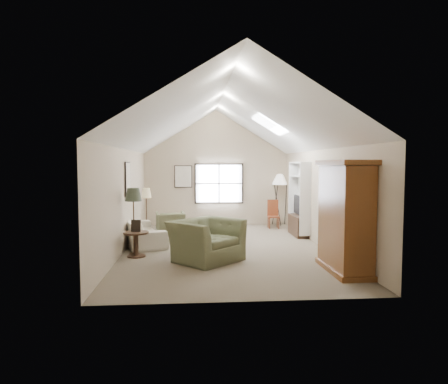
{
  "coord_description": "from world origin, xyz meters",
  "views": [
    {
      "loc": [
        -0.81,
        -10.01,
        2.13
      ],
      "look_at": [
        0.0,
        0.4,
        1.4
      ],
      "focal_mm": 32.0,
      "sensor_mm": 36.0,
      "label": 1
    }
  ],
  "objects": [
    {
      "name": "wall_art",
      "position": [
        -1.88,
        1.94,
        1.73
      ],
      "size": [
        1.97,
        3.71,
        0.88
      ],
      "color": "black",
      "rests_on": "room_shell"
    },
    {
      "name": "tripod_lamp",
      "position": [
        2.2,
        3.66,
        0.91
      ],
      "size": [
        0.66,
        0.66,
        1.82
      ],
      "primitive_type": null,
      "rotation": [
        0.0,
        0.0,
        0.31
      ],
      "color": "white",
      "rests_on": "ground"
    },
    {
      "name": "dark_lamp",
      "position": [
        -2.2,
        -0.61,
        0.8
      ],
      "size": [
        0.49,
        0.49,
        1.61
      ],
      "primitive_type": null,
      "rotation": [
        0.0,
        0.0,
        0.31
      ],
      "color": "#272C1F",
      "rests_on": "ground"
    },
    {
      "name": "tv_alcove",
      "position": [
        2.34,
        1.6,
        1.15
      ],
      "size": [
        0.32,
        1.3,
        2.1
      ],
      "primitive_type": "cube",
      "color": "white",
      "rests_on": "ground"
    },
    {
      "name": "side_table",
      "position": [
        -2.12,
        -0.81,
        0.29
      ],
      "size": [
        0.73,
        0.73,
        0.58
      ],
      "primitive_type": "cylinder",
      "rotation": [
        0.0,
        0.0,
        0.31
      ],
      "color": "#311B14",
      "rests_on": "ground"
    },
    {
      "name": "tan_lamp",
      "position": [
        -2.2,
        1.99,
        0.72
      ],
      "size": [
        0.36,
        0.36,
        1.44
      ],
      "primitive_type": null,
      "rotation": [
        0.0,
        0.0,
        0.31
      ],
      "color": "tan",
      "rests_on": "ground"
    },
    {
      "name": "tv_panel",
      "position": [
        2.32,
        1.6,
        0.92
      ],
      "size": [
        0.05,
        0.9,
        0.55
      ],
      "primitive_type": "cube",
      "color": "black",
      "rests_on": "media_console"
    },
    {
      "name": "bowl",
      "position": [
        -0.33,
        -0.62,
        0.49
      ],
      "size": [
        0.24,
        0.24,
        0.05
      ],
      "primitive_type": "imported",
      "rotation": [
        0.0,
        0.0,
        -0.1
      ],
      "color": "#312114",
      "rests_on": "coffee_table"
    },
    {
      "name": "media_console",
      "position": [
        2.32,
        1.6,
        0.3
      ],
      "size": [
        0.34,
        1.18,
        0.6
      ],
      "primitive_type": "cube",
      "color": "#382316",
      "rests_on": "ground"
    },
    {
      "name": "armchair_far",
      "position": [
        -1.47,
        1.61,
        0.38
      ],
      "size": [
        0.9,
        0.93,
        0.75
      ],
      "primitive_type": "imported",
      "rotation": [
        0.0,
        0.0,
        3.27
      ],
      "color": "#6B6D4C",
      "rests_on": "ground"
    },
    {
      "name": "coffee_table",
      "position": [
        -0.33,
        -0.62,
        0.23
      ],
      "size": [
        0.95,
        0.59,
        0.46
      ],
      "primitive_type": "cube",
      "rotation": [
        0.0,
        0.0,
        -0.1
      ],
      "color": "#3B2418",
      "rests_on": "ground"
    },
    {
      "name": "skylight",
      "position": [
        1.3,
        0.9,
        3.22
      ],
      "size": [
        0.8,
        1.2,
        0.52
      ],
      "primitive_type": null,
      "color": "white",
      "rests_on": "room_shell"
    },
    {
      "name": "sofa",
      "position": [
        -2.2,
        0.79,
        0.34
      ],
      "size": [
        1.57,
        2.47,
        0.67
      ],
      "primitive_type": "imported",
      "rotation": [
        0.0,
        0.0,
        1.88
      ],
      "color": "beige",
      "rests_on": "ground"
    },
    {
      "name": "armchair_near",
      "position": [
        -0.53,
        -1.31,
        0.45
      ],
      "size": [
        1.84,
        1.84,
        0.9
      ],
      "primitive_type": "imported",
      "rotation": [
        0.0,
        0.0,
        0.76
      ],
      "color": "#606647",
      "rests_on": "ground"
    },
    {
      "name": "window",
      "position": [
        0.1,
        3.96,
        1.45
      ],
      "size": [
        1.72,
        0.08,
        1.42
      ],
      "primitive_type": "cube",
      "color": "black",
      "rests_on": "room_shell"
    },
    {
      "name": "side_chair",
      "position": [
        1.85,
        2.98,
        0.47
      ],
      "size": [
        0.38,
        0.38,
        0.94
      ],
      "primitive_type": "cube",
      "rotation": [
        0.0,
        0.0,
        -0.04
      ],
      "color": "brown",
      "rests_on": "ground"
    },
    {
      "name": "room_shell",
      "position": [
        0.0,
        0.0,
        3.21
      ],
      "size": [
        5.01,
        8.01,
        4.0
      ],
      "color": "#726451",
      "rests_on": "ground"
    },
    {
      "name": "armoire",
      "position": [
        2.18,
        -2.4,
        1.1
      ],
      "size": [
        0.6,
        1.5,
        2.2
      ],
      "primitive_type": "cube",
      "color": "brown",
      "rests_on": "ground"
    }
  ]
}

